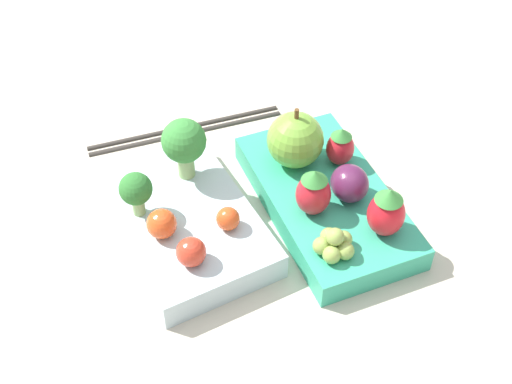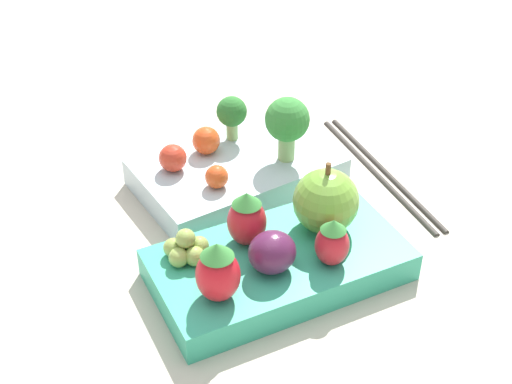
{
  "view_description": "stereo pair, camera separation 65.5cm",
  "coord_description": "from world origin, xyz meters",
  "px_view_note": "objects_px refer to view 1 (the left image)",
  "views": [
    {
      "loc": [
        -0.42,
        0.16,
        0.5
      ],
      "look_at": [
        0.0,
        0.0,
        0.04
      ],
      "focal_mm": 50.0,
      "sensor_mm": 36.0,
      "label": 1
    },
    {
      "loc": [
        -0.2,
        -0.45,
        0.4
      ],
      "look_at": [
        0.0,
        0.0,
        0.04
      ],
      "focal_mm": 50.0,
      "sensor_mm": 36.0,
      "label": 2
    }
  ],
  "objects_px": {
    "bento_box_fruit": "(326,200)",
    "grape_cluster": "(334,244)",
    "broccoli_floret_0": "(136,190)",
    "strawberry_2": "(387,212)",
    "cherry_tomato_1": "(228,219)",
    "cherry_tomato_0": "(191,252)",
    "apple": "(295,140)",
    "broccoli_floret_1": "(184,143)",
    "plum": "(350,183)",
    "chopsticks_pair": "(186,129)",
    "cherry_tomato_2": "(162,224)",
    "strawberry_1": "(340,146)",
    "strawberry_0": "(313,192)",
    "bento_box_savoury": "(183,221)"
  },
  "relations": [
    {
      "from": "broccoli_floret_0",
      "to": "strawberry_0",
      "type": "xyz_separation_m",
      "value": [
        -0.05,
        -0.15,
        -0.01
      ]
    },
    {
      "from": "chopsticks_pair",
      "to": "apple",
      "type": "bearing_deg",
      "value": -143.66
    },
    {
      "from": "bento_box_savoury",
      "to": "strawberry_0",
      "type": "distance_m",
      "value": 0.12
    },
    {
      "from": "grape_cluster",
      "to": "cherry_tomato_2",
      "type": "bearing_deg",
      "value": 62.77
    },
    {
      "from": "bento_box_fruit",
      "to": "chopsticks_pair",
      "type": "xyz_separation_m",
      "value": [
        0.16,
        0.09,
        -0.01
      ]
    },
    {
      "from": "broccoli_floret_1",
      "to": "chopsticks_pair",
      "type": "bearing_deg",
      "value": -14.51
    },
    {
      "from": "broccoli_floret_1",
      "to": "strawberry_1",
      "type": "bearing_deg",
      "value": -102.58
    },
    {
      "from": "strawberry_0",
      "to": "strawberry_1",
      "type": "relative_size",
      "value": 1.18
    },
    {
      "from": "strawberry_0",
      "to": "cherry_tomato_1",
      "type": "bearing_deg",
      "value": 86.12
    },
    {
      "from": "apple",
      "to": "strawberry_1",
      "type": "bearing_deg",
      "value": -111.86
    },
    {
      "from": "broccoli_floret_1",
      "to": "plum",
      "type": "relative_size",
      "value": 1.68
    },
    {
      "from": "bento_box_savoury",
      "to": "chopsticks_pair",
      "type": "distance_m",
      "value": 0.14
    },
    {
      "from": "cherry_tomato_1",
      "to": "grape_cluster",
      "type": "distance_m",
      "value": 0.1
    },
    {
      "from": "cherry_tomato_0",
      "to": "apple",
      "type": "height_order",
      "value": "apple"
    },
    {
      "from": "bento_box_savoury",
      "to": "chopsticks_pair",
      "type": "bearing_deg",
      "value": -16.85
    },
    {
      "from": "grape_cluster",
      "to": "strawberry_1",
      "type": "bearing_deg",
      "value": -27.19
    },
    {
      "from": "broccoli_floret_0",
      "to": "strawberry_0",
      "type": "height_order",
      "value": "strawberry_0"
    },
    {
      "from": "broccoli_floret_1",
      "to": "plum",
      "type": "distance_m",
      "value": 0.16
    },
    {
      "from": "apple",
      "to": "plum",
      "type": "xyz_separation_m",
      "value": [
        -0.06,
        -0.03,
        -0.01
      ]
    },
    {
      "from": "cherry_tomato_2",
      "to": "grape_cluster",
      "type": "relative_size",
      "value": 0.73
    },
    {
      "from": "bento_box_fruit",
      "to": "grape_cluster",
      "type": "distance_m",
      "value": 0.08
    },
    {
      "from": "cherry_tomato_2",
      "to": "strawberry_1",
      "type": "xyz_separation_m",
      "value": [
        0.03,
        -0.18,
        0.0
      ]
    },
    {
      "from": "strawberry_0",
      "to": "chopsticks_pair",
      "type": "xyz_separation_m",
      "value": [
        0.17,
        0.07,
        -0.05
      ]
    },
    {
      "from": "bento_box_fruit",
      "to": "plum",
      "type": "height_order",
      "value": "plum"
    },
    {
      "from": "strawberry_1",
      "to": "broccoli_floret_0",
      "type": "bearing_deg",
      "value": 90.15
    },
    {
      "from": "strawberry_0",
      "to": "strawberry_1",
      "type": "xyz_separation_m",
      "value": [
        0.05,
        -0.05,
        -0.0
      ]
    },
    {
      "from": "cherry_tomato_2",
      "to": "apple",
      "type": "distance_m",
      "value": 0.15
    },
    {
      "from": "broccoli_floret_0",
      "to": "plum",
      "type": "xyz_separation_m",
      "value": [
        -0.05,
        -0.19,
        -0.01
      ]
    },
    {
      "from": "bento_box_fruit",
      "to": "cherry_tomato_2",
      "type": "distance_m",
      "value": 0.16
    },
    {
      "from": "cherry_tomato_1",
      "to": "grape_cluster",
      "type": "relative_size",
      "value": 0.58
    },
    {
      "from": "cherry_tomato_0",
      "to": "cherry_tomato_1",
      "type": "height_order",
      "value": "cherry_tomato_0"
    },
    {
      "from": "apple",
      "to": "broccoli_floret_0",
      "type": "bearing_deg",
      "value": 96.0
    },
    {
      "from": "strawberry_1",
      "to": "chopsticks_pair",
      "type": "height_order",
      "value": "strawberry_1"
    },
    {
      "from": "strawberry_2",
      "to": "plum",
      "type": "height_order",
      "value": "strawberry_2"
    },
    {
      "from": "grape_cluster",
      "to": "chopsticks_pair",
      "type": "height_order",
      "value": "grape_cluster"
    },
    {
      "from": "broccoli_floret_0",
      "to": "grape_cluster",
      "type": "relative_size",
      "value": 1.25
    },
    {
      "from": "broccoli_floret_1",
      "to": "cherry_tomato_0",
      "type": "distance_m",
      "value": 0.11
    },
    {
      "from": "strawberry_0",
      "to": "strawberry_1",
      "type": "distance_m",
      "value": 0.07
    },
    {
      "from": "broccoli_floret_1",
      "to": "strawberry_0",
      "type": "distance_m",
      "value": 0.13
    },
    {
      "from": "bento_box_fruit",
      "to": "strawberry_2",
      "type": "xyz_separation_m",
      "value": [
        -0.06,
        -0.03,
        0.04
      ]
    },
    {
      "from": "broccoli_floret_0",
      "to": "strawberry_2",
      "type": "relative_size",
      "value": 0.89
    },
    {
      "from": "bento_box_fruit",
      "to": "chopsticks_pair",
      "type": "bearing_deg",
      "value": 30.77
    },
    {
      "from": "cherry_tomato_1",
      "to": "apple",
      "type": "xyz_separation_m",
      "value": [
        0.06,
        -0.09,
        0.01
      ]
    },
    {
      "from": "apple",
      "to": "grape_cluster",
      "type": "relative_size",
      "value": 1.76
    },
    {
      "from": "cherry_tomato_0",
      "to": "apple",
      "type": "xyz_separation_m",
      "value": [
        0.09,
        -0.13,
        0.01
      ]
    },
    {
      "from": "broccoli_floret_0",
      "to": "cherry_tomato_0",
      "type": "xyz_separation_m",
      "value": [
        -0.07,
        -0.03,
        -0.02
      ]
    },
    {
      "from": "bento_box_fruit",
      "to": "plum",
      "type": "xyz_separation_m",
      "value": [
        -0.01,
        -0.01,
        0.03
      ]
    },
    {
      "from": "broccoli_floret_1",
      "to": "apple",
      "type": "height_order",
      "value": "broccoli_floret_1"
    },
    {
      "from": "apple",
      "to": "strawberry_0",
      "type": "distance_m",
      "value": 0.07
    },
    {
      "from": "cherry_tomato_0",
      "to": "plum",
      "type": "xyz_separation_m",
      "value": [
        0.03,
        -0.16,
        0.0
      ]
    }
  ]
}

